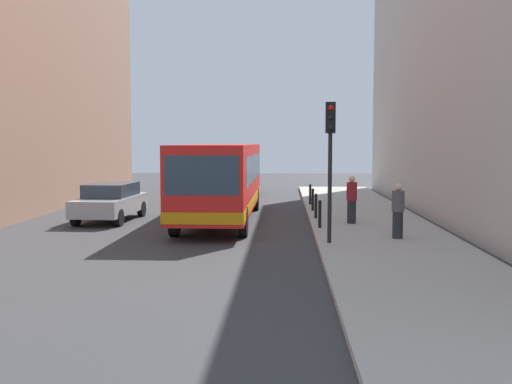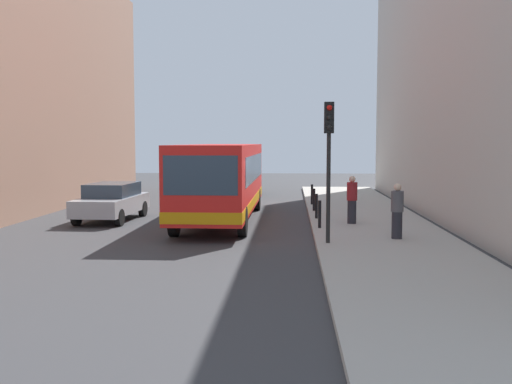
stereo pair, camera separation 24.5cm
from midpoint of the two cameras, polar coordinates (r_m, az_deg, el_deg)
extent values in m
plane|color=#38383A|center=(20.55, -3.26, -3.96)|extent=(80.00, 80.00, 0.00)
cube|color=#ADA89E|center=(20.63, 11.84, -3.81)|extent=(4.40, 40.00, 0.15)
cube|color=red|center=(23.66, -2.92, 1.45)|extent=(2.54, 11.01, 2.50)
cube|color=orange|center=(23.74, -2.91, -0.84)|extent=(2.56, 11.03, 0.36)
cube|color=#2D3D4C|center=(18.22, -4.87, 1.56)|extent=(2.26, 0.07, 1.20)
cube|color=#2D3D4C|center=(24.14, -2.79, 2.34)|extent=(2.56, 9.41, 1.00)
cylinder|color=black|center=(19.80, -0.92, -2.82)|extent=(0.28, 1.00, 1.00)
cylinder|color=black|center=(20.11, -7.36, -2.74)|extent=(0.28, 1.00, 1.00)
cylinder|color=black|center=(27.54, 0.35, -0.69)|extent=(0.28, 1.00, 1.00)
cylinder|color=black|center=(27.76, -4.32, -0.67)|extent=(0.28, 1.00, 1.00)
cube|color=#A5A8AD|center=(24.52, -13.16, -1.16)|extent=(2.00, 4.48, 0.64)
cube|color=#2D3D4C|center=(24.61, -13.07, 0.22)|extent=(1.71, 2.54, 0.52)
cylinder|color=black|center=(22.89, -12.44, -2.36)|extent=(0.25, 0.65, 0.64)
cylinder|color=black|center=(23.45, -16.24, -2.27)|extent=(0.25, 0.65, 0.64)
cylinder|color=black|center=(25.73, -10.32, -1.56)|extent=(0.25, 0.65, 0.64)
cylinder|color=black|center=(26.24, -13.76, -1.50)|extent=(0.25, 0.65, 0.64)
cube|color=black|center=(35.50, -1.09, 0.75)|extent=(1.83, 4.41, 0.64)
cube|color=#2D3D4C|center=(35.62, -1.07, 1.70)|extent=(1.62, 2.48, 0.52)
cylinder|color=black|center=(33.97, 0.07, 0.03)|extent=(0.23, 0.64, 0.64)
cylinder|color=black|center=(34.12, -2.68, 0.04)|extent=(0.23, 0.64, 0.64)
cylinder|color=black|center=(36.96, 0.38, 0.41)|extent=(0.23, 0.64, 0.64)
cylinder|color=black|center=(37.09, -2.15, 0.42)|extent=(0.23, 0.64, 0.64)
cylinder|color=black|center=(17.78, 7.21, 0.33)|extent=(0.12, 0.12, 3.20)
cube|color=black|center=(17.74, 7.28, 6.95)|extent=(0.28, 0.24, 0.90)
sphere|color=red|center=(17.63, 7.32, 7.88)|extent=(0.16, 0.16, 0.16)
sphere|color=black|center=(17.61, 7.31, 6.97)|extent=(0.16, 0.16, 0.16)
sphere|color=black|center=(17.60, 7.30, 6.06)|extent=(0.16, 0.16, 0.16)
cylinder|color=black|center=(20.96, 6.34, -2.09)|extent=(0.11, 0.11, 0.95)
cylinder|color=black|center=(23.57, 6.01, -1.33)|extent=(0.11, 0.11, 0.95)
cylinder|color=black|center=(26.19, 5.74, -0.72)|extent=(0.11, 0.11, 0.95)
cylinder|color=black|center=(28.81, 5.53, -0.23)|extent=(0.11, 0.11, 0.95)
cylinder|color=#26262D|center=(19.06, 13.47, -3.05)|extent=(0.32, 0.32, 0.83)
cylinder|color=#4C4C51|center=(18.98, 13.51, -0.86)|extent=(0.38, 0.38, 0.64)
sphere|color=beige|center=(18.94, 13.54, 0.44)|extent=(0.23, 0.23, 0.23)
cylinder|color=#26262D|center=(22.25, 9.31, -1.86)|extent=(0.32, 0.32, 0.85)
cylinder|color=maroon|center=(22.18, 9.34, 0.06)|extent=(0.38, 0.38, 0.65)
sphere|color=beige|center=(22.15, 9.35, 1.20)|extent=(0.23, 0.23, 0.23)
camera|label=1|loc=(0.12, -89.68, 0.03)|focal=42.53mm
camera|label=2|loc=(0.12, 90.32, -0.03)|focal=42.53mm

